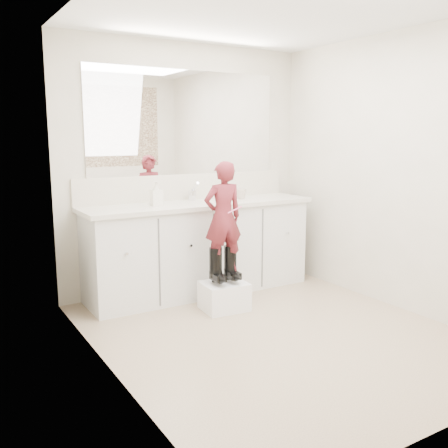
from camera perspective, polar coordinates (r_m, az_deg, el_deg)
floor at (r=4.00m, az=5.84°, el=-12.25°), size 3.00×3.00×0.00m
ceiling at (r=3.81m, az=6.54°, el=23.41°), size 3.00×3.00×0.00m
wall_back at (r=4.99m, az=-4.38°, el=6.40°), size 2.60×0.00×2.60m
wall_left at (r=3.11m, az=-13.30°, el=3.94°), size 0.00×3.00×3.00m
wall_right at (r=4.62m, az=19.16°, el=5.58°), size 0.00×3.00×3.00m
vanity_cabinet at (r=4.86m, az=-2.79°, el=-2.92°), size 2.20×0.55×0.85m
countertop at (r=4.77m, az=-2.75°, el=2.26°), size 2.28×0.58×0.04m
backsplash at (r=4.99m, az=-4.27°, el=4.28°), size 2.28×0.03×0.25m
mirror at (r=4.97m, az=-4.38°, el=11.46°), size 2.00×0.02×1.00m
faucet at (r=4.90m, az=-3.68°, el=3.30°), size 0.08×0.08×0.10m
cup at (r=5.02m, az=1.96°, el=3.48°), size 0.13×0.13×0.10m
soap_bottle at (r=4.57m, az=-7.75°, el=3.47°), size 0.10×0.10×0.22m
step_stool at (r=4.44m, az=0.02°, el=-8.24°), size 0.41×0.35×0.24m
boot_left at (r=4.34m, az=-0.96°, el=-4.79°), size 0.14×0.22×0.32m
boot_right at (r=4.41m, az=0.73°, el=-4.53°), size 0.14×0.22×0.32m
toddler at (r=4.29m, az=-0.11°, el=0.78°), size 0.37×0.26×0.96m
toothbrush at (r=4.25m, az=1.25°, el=1.64°), size 0.14×0.02×0.06m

